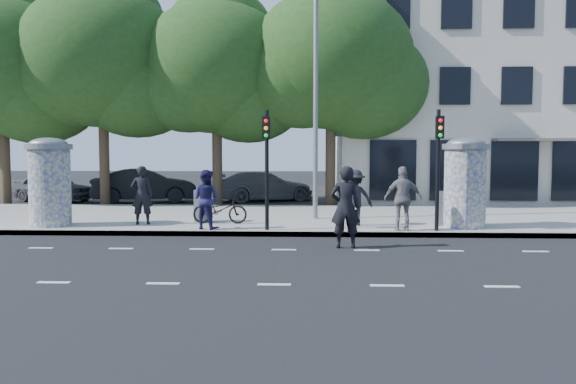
{
  "coord_description": "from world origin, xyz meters",
  "views": [
    {
      "loc": [
        0.64,
        -12.02,
        2.35
      ],
      "look_at": [
        0.01,
        3.5,
        1.26
      ],
      "focal_mm": 35.0,
      "sensor_mm": 36.0,
      "label": 1
    }
  ],
  "objects_px": {
    "traffic_pole_far": "(438,157)",
    "traffic_pole_near": "(267,157)",
    "ad_column_left": "(50,180)",
    "street_lamp": "(316,78)",
    "ped_e": "(403,199)",
    "car_left": "(53,187)",
    "ped_c": "(206,199)",
    "ad_column_right": "(465,180)",
    "car_right": "(264,186)",
    "cabinet_right": "(446,208)",
    "ped_b": "(142,195)",
    "car_mid": "(145,186)",
    "cabinet_left": "(203,206)",
    "man_road": "(345,207)",
    "ped_d": "(355,198)",
    "bicycle": "(220,209)"
  },
  "relations": [
    {
      "from": "cabinet_left",
      "to": "ped_c",
      "type": "bearing_deg",
      "value": -63.88
    },
    {
      "from": "man_road",
      "to": "car_left",
      "type": "bearing_deg",
      "value": -47.03
    },
    {
      "from": "ad_column_left",
      "to": "man_road",
      "type": "xyz_separation_m",
      "value": [
        8.7,
        -2.74,
        -0.52
      ]
    },
    {
      "from": "traffic_pole_near",
      "to": "bicycle",
      "type": "xyz_separation_m",
      "value": [
        -1.58,
        1.44,
        -1.64
      ]
    },
    {
      "from": "cabinet_left",
      "to": "cabinet_right",
      "type": "height_order",
      "value": "cabinet_right"
    },
    {
      "from": "traffic_pole_far",
      "to": "ped_c",
      "type": "bearing_deg",
      "value": 178.36
    },
    {
      "from": "ped_c",
      "to": "car_mid",
      "type": "xyz_separation_m",
      "value": [
        -4.82,
        10.14,
        -0.21
      ]
    },
    {
      "from": "traffic_pole_near",
      "to": "ped_b",
      "type": "distance_m",
      "value": 4.26
    },
    {
      "from": "bicycle",
      "to": "cabinet_left",
      "type": "bearing_deg",
      "value": 57.55
    },
    {
      "from": "street_lamp",
      "to": "man_road",
      "type": "distance_m",
      "value": 6.21
    },
    {
      "from": "traffic_pole_far",
      "to": "traffic_pole_near",
      "type": "bearing_deg",
      "value": 180.0
    },
    {
      "from": "traffic_pole_far",
      "to": "ped_c",
      "type": "height_order",
      "value": "traffic_pole_far"
    },
    {
      "from": "cabinet_right",
      "to": "car_right",
      "type": "bearing_deg",
      "value": 129.24
    },
    {
      "from": "traffic_pole_far",
      "to": "ped_b",
      "type": "xyz_separation_m",
      "value": [
        -8.73,
        1.13,
        -1.18
      ]
    },
    {
      "from": "car_right",
      "to": "ped_e",
      "type": "bearing_deg",
      "value": -179.72
    },
    {
      "from": "ped_c",
      "to": "cabinet_left",
      "type": "bearing_deg",
      "value": -52.88
    },
    {
      "from": "ped_c",
      "to": "ped_e",
      "type": "distance_m",
      "value": 5.63
    },
    {
      "from": "traffic_pole_far",
      "to": "bicycle",
      "type": "xyz_separation_m",
      "value": [
        -6.38,
        1.44,
        -1.64
      ]
    },
    {
      "from": "street_lamp",
      "to": "car_mid",
      "type": "bearing_deg",
      "value": 136.86
    },
    {
      "from": "car_left",
      "to": "ped_b",
      "type": "bearing_deg",
      "value": -123.66
    },
    {
      "from": "traffic_pole_far",
      "to": "car_left",
      "type": "xyz_separation_m",
      "value": [
        -16.03,
        10.74,
        -1.53
      ]
    },
    {
      "from": "ad_column_left",
      "to": "car_left",
      "type": "height_order",
      "value": "ad_column_left"
    },
    {
      "from": "ad_column_left",
      "to": "street_lamp",
      "type": "xyz_separation_m",
      "value": [
        8.0,
        2.13,
        3.26
      ]
    },
    {
      "from": "traffic_pole_near",
      "to": "car_mid",
      "type": "relative_size",
      "value": 0.7
    },
    {
      "from": "traffic_pole_near",
      "to": "car_left",
      "type": "xyz_separation_m",
      "value": [
        -11.23,
        10.74,
        -1.53
      ]
    },
    {
      "from": "ped_e",
      "to": "car_right",
      "type": "xyz_separation_m",
      "value": [
        -4.89,
        11.35,
        -0.34
      ]
    },
    {
      "from": "car_left",
      "to": "car_right",
      "type": "bearing_deg",
      "value": -67.13
    },
    {
      "from": "street_lamp",
      "to": "bicycle",
      "type": "height_order",
      "value": "street_lamp"
    },
    {
      "from": "ad_column_left",
      "to": "cabinet_left",
      "type": "distance_m",
      "value": 4.65
    },
    {
      "from": "traffic_pole_near",
      "to": "cabinet_right",
      "type": "relative_size",
      "value": 3.3
    },
    {
      "from": "ped_b",
      "to": "car_left",
      "type": "bearing_deg",
      "value": -61.7
    },
    {
      "from": "ped_e",
      "to": "ad_column_right",
      "type": "bearing_deg",
      "value": -156.96
    },
    {
      "from": "ped_b",
      "to": "street_lamp",
      "type": "bearing_deg",
      "value": -171.16
    },
    {
      "from": "ad_column_left",
      "to": "ped_e",
      "type": "relative_size",
      "value": 1.46
    },
    {
      "from": "man_road",
      "to": "cabinet_left",
      "type": "height_order",
      "value": "man_road"
    },
    {
      "from": "ad_column_left",
      "to": "traffic_pole_near",
      "type": "height_order",
      "value": "traffic_pole_near"
    },
    {
      "from": "ped_b",
      "to": "car_right",
      "type": "xyz_separation_m",
      "value": [
        2.89,
        10.27,
        -0.34
      ]
    },
    {
      "from": "ped_b",
      "to": "traffic_pole_near",
      "type": "bearing_deg",
      "value": 154.99
    },
    {
      "from": "ped_c",
      "to": "cabinet_left",
      "type": "height_order",
      "value": "ped_c"
    },
    {
      "from": "traffic_pole_far",
      "to": "ped_c",
      "type": "xyz_separation_m",
      "value": [
        -6.58,
        0.19,
        -1.22
      ]
    },
    {
      "from": "ad_column_right",
      "to": "ped_e",
      "type": "bearing_deg",
      "value": -156.44
    },
    {
      "from": "car_right",
      "to": "ped_d",
      "type": "bearing_deg",
      "value": 176.48
    },
    {
      "from": "traffic_pole_near",
      "to": "car_mid",
      "type": "height_order",
      "value": "traffic_pole_near"
    },
    {
      "from": "ad_column_left",
      "to": "bicycle",
      "type": "distance_m",
      "value": 5.16
    },
    {
      "from": "ad_column_left",
      "to": "cabinet_right",
      "type": "xyz_separation_m",
      "value": [
        11.95,
        0.6,
        -0.87
      ]
    },
    {
      "from": "ped_d",
      "to": "car_left",
      "type": "distance_m",
      "value": 16.81
    },
    {
      "from": "ad_column_left",
      "to": "ped_c",
      "type": "distance_m",
      "value": 4.88
    },
    {
      "from": "ped_d",
      "to": "bicycle",
      "type": "bearing_deg",
      "value": -14.37
    },
    {
      "from": "cabinet_left",
      "to": "car_right",
      "type": "distance_m",
      "value": 9.63
    },
    {
      "from": "ad_column_left",
      "to": "ped_b",
      "type": "xyz_separation_m",
      "value": [
        2.67,
        0.43,
        -0.49
      ]
    }
  ]
}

